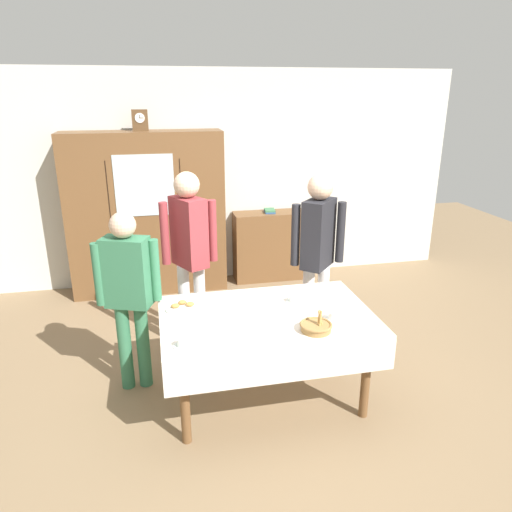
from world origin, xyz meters
TOP-DOWN VIEW (x-y plane):
  - ground_plane at (0.00, 0.00)m, footprint 12.00×12.00m
  - back_wall at (0.00, 2.65)m, footprint 6.40×0.10m
  - dining_table at (0.00, -0.24)m, footprint 1.66×1.08m
  - wall_cabinet at (-0.90, 2.35)m, footprint 1.88×0.46m
  - mantel_clock at (-0.90, 2.35)m, footprint 0.18×0.11m
  - bookshelf_low at (0.66, 2.41)m, footprint 0.95×0.35m
  - book_stack at (0.66, 2.41)m, footprint 0.15×0.20m
  - tea_cup_front_edge at (0.48, -0.40)m, footprint 0.13×0.13m
  - tea_cup_far_right at (0.27, -0.03)m, footprint 0.13×0.13m
  - tea_cup_center at (-0.68, -0.56)m, footprint 0.13×0.13m
  - bread_basket at (0.29, -0.54)m, footprint 0.24×0.24m
  - pastry_plate at (-0.64, 0.05)m, footprint 0.28×0.28m
  - spoon_far_right at (-0.02, -0.21)m, footprint 0.12×0.02m
  - spoon_front_edge at (-0.10, -0.40)m, footprint 0.12×0.02m
  - spoon_near_left at (0.11, 0.15)m, footprint 0.12×0.02m
  - person_behind_table_right at (0.66, 0.52)m, footprint 0.52×0.40m
  - person_behind_table_left at (-0.51, 0.78)m, footprint 0.52×0.41m
  - person_near_right_end at (-1.06, 0.21)m, footprint 0.52×0.32m

SIDE VIEW (x-z plane):
  - ground_plane at x=0.00m, z-range 0.00..0.00m
  - bookshelf_low at x=0.66m, z-range 0.00..0.92m
  - dining_table at x=0.00m, z-range 0.28..1.05m
  - spoon_far_right at x=-0.02m, z-range 0.77..0.77m
  - spoon_front_edge at x=-0.10m, z-range 0.77..0.77m
  - spoon_near_left at x=0.11m, z-range 0.77..0.77m
  - pastry_plate at x=-0.64m, z-range 0.75..0.80m
  - tea_cup_front_edge at x=0.48m, z-range 0.76..0.82m
  - tea_cup_center at x=-0.68m, z-range 0.76..0.82m
  - tea_cup_far_right at x=0.27m, z-range 0.76..0.83m
  - bread_basket at x=0.29m, z-range 0.72..0.88m
  - person_near_right_end at x=-1.06m, z-range 0.16..1.71m
  - book_stack at x=0.66m, z-range 0.92..0.96m
  - wall_cabinet at x=-0.90m, z-range 0.00..1.98m
  - person_behind_table_right at x=0.66m, z-range 0.20..1.92m
  - person_behind_table_left at x=-0.51m, z-range 0.20..1.95m
  - back_wall at x=0.00m, z-range 0.00..2.70m
  - mantel_clock at x=-0.90m, z-range 1.98..2.22m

